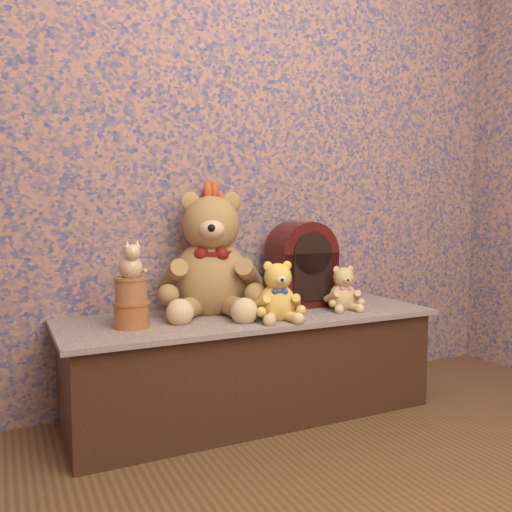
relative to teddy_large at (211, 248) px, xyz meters
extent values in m
cube|color=#3B447A|center=(0.13, 0.15, 0.62)|extent=(3.00, 0.10, 2.60)
cube|color=#374C71|center=(0.13, -0.11, -0.47)|extent=(1.51, 0.53, 0.42)
cylinder|color=tan|center=(0.03, 0.08, -0.17)|extent=(0.14, 0.14, 0.18)
cylinder|color=#B08433|center=(-0.36, -0.15, -0.22)|extent=(0.17, 0.17, 0.09)
cylinder|color=tan|center=(-0.36, -0.15, -0.13)|extent=(0.15, 0.15, 0.09)
camera|label=1|loc=(-0.78, -2.04, 0.16)|focal=37.47mm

